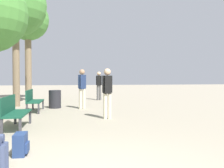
{
  "coord_description": "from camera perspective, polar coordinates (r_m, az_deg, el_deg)",
  "views": [
    {
      "loc": [
        -0.02,
        -2.91,
        1.37
      ],
      "look_at": [
        1.62,
        7.25,
        1.08
      ],
      "focal_mm": 40.0,
      "sensor_mm": 36.0,
      "label": 1
    }
  ],
  "objects": [
    {
      "name": "tree_row_2",
      "position": [
        12.87,
        -21.2,
        16.22
      ],
      "size": [
        2.84,
        2.84,
        6.1
      ],
      "color": "#7A664C",
      "rests_on": "ground_plane"
    },
    {
      "name": "pedestrian_near",
      "position": [
        14.8,
        -3.01,
        0.05
      ],
      "size": [
        0.34,
        0.27,
        1.69
      ],
      "color": "#4C4C4C",
      "rests_on": "ground_plane"
    },
    {
      "name": "pedestrian_far",
      "position": [
        8.14,
        -1.08,
        -1.39
      ],
      "size": [
        0.33,
        0.23,
        1.65
      ],
      "color": "beige",
      "rests_on": "ground_plane"
    },
    {
      "name": "backpack",
      "position": [
        4.77,
        -20.14,
        -12.83
      ],
      "size": [
        0.24,
        0.37,
        0.38
      ],
      "color": "navy",
      "rests_on": "ground_plane"
    },
    {
      "name": "tree_row_3",
      "position": [
        16.04,
        -18.67,
        13.41
      ],
      "size": [
        2.45,
        2.45,
        6.0
      ],
      "color": "#7A664C",
      "rests_on": "ground_plane"
    },
    {
      "name": "trash_bin",
      "position": [
        11.3,
        -12.92,
        -3.39
      ],
      "size": [
        0.53,
        0.53,
        0.79
      ],
      "color": "#232328",
      "rests_on": "ground_plane"
    },
    {
      "name": "bench_row_1",
      "position": [
        7.11,
        -21.61,
        -5.63
      ],
      "size": [
        0.51,
        1.52,
        0.87
      ],
      "color": "#144733",
      "rests_on": "ground_plane"
    },
    {
      "name": "bench_row_2",
      "position": [
        10.37,
        -17.63,
        -3.34
      ],
      "size": [
        0.51,
        1.52,
        0.87
      ],
      "color": "#144733",
      "rests_on": "ground_plane"
    },
    {
      "name": "pedestrian_mid",
      "position": [
        10.79,
        -6.85,
        -0.5
      ],
      "size": [
        0.34,
        0.27,
        1.7
      ],
      "color": "beige",
      "rests_on": "ground_plane"
    }
  ]
}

